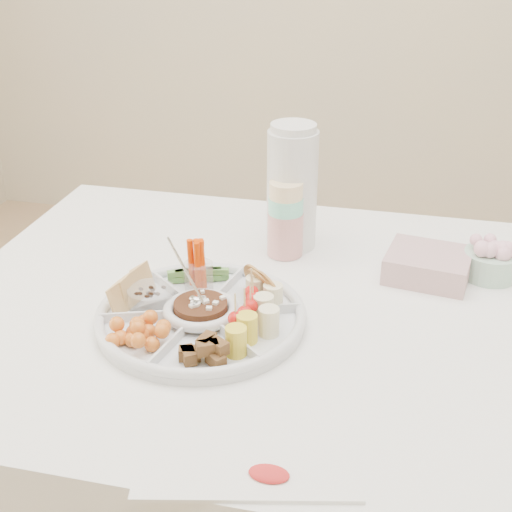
# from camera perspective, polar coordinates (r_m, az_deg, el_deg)

# --- Properties ---
(dining_table) EXTENTS (1.52, 1.02, 0.76)m
(dining_table) POSITION_cam_1_polar(r_m,az_deg,el_deg) (1.59, 5.44, -16.25)
(dining_table) COLOR white
(dining_table) RESTS_ON floor
(party_tray) EXTENTS (0.48, 0.48, 0.04)m
(party_tray) POSITION_cam_1_polar(r_m,az_deg,el_deg) (1.31, -4.43, -4.61)
(party_tray) COLOR white
(party_tray) RESTS_ON dining_table
(bean_dip) EXTENTS (0.12, 0.12, 0.04)m
(bean_dip) POSITION_cam_1_polar(r_m,az_deg,el_deg) (1.31, -4.44, -4.33)
(bean_dip) COLOR #35160C
(bean_dip) RESTS_ON party_tray
(tortillas) EXTENTS (0.13, 0.13, 0.06)m
(tortillas) POSITION_cam_1_polar(r_m,az_deg,el_deg) (1.36, 0.19, -2.18)
(tortillas) COLOR tan
(tortillas) RESTS_ON party_tray
(carrot_cucumber) EXTENTS (0.14, 0.14, 0.10)m
(carrot_cucumber) POSITION_cam_1_polar(r_m,az_deg,el_deg) (1.40, -4.67, -0.41)
(carrot_cucumber) COLOR #E23D00
(carrot_cucumber) RESTS_ON party_tray
(pita_raisins) EXTENTS (0.16, 0.16, 0.07)m
(pita_raisins) POSITION_cam_1_polar(r_m,az_deg,el_deg) (1.36, -9.31, -2.62)
(pita_raisins) COLOR tan
(pita_raisins) RESTS_ON party_tray
(cherries) EXTENTS (0.15, 0.15, 0.05)m
(cherries) POSITION_cam_1_polar(r_m,az_deg,el_deg) (1.25, -9.53, -5.86)
(cherries) COLOR orange
(cherries) RESTS_ON party_tray
(granola_chunks) EXTENTS (0.12, 0.12, 0.04)m
(granola_chunks) POSITION_cam_1_polar(r_m,az_deg,el_deg) (1.19, -4.23, -7.30)
(granola_chunks) COLOR brown
(granola_chunks) RESTS_ON party_tray
(banana_tomato) EXTENTS (0.15, 0.15, 0.10)m
(banana_tomato) POSITION_cam_1_polar(r_m,az_deg,el_deg) (1.24, 0.83, -4.46)
(banana_tomato) COLOR #EBD07C
(banana_tomato) RESTS_ON party_tray
(cup_stack) EXTENTS (0.09, 0.09, 0.21)m
(cup_stack) POSITION_cam_1_polar(r_m,az_deg,el_deg) (1.53, 2.40, 3.76)
(cup_stack) COLOR beige
(cup_stack) RESTS_ON dining_table
(thermos) EXTENTS (0.14, 0.14, 0.29)m
(thermos) POSITION_cam_1_polar(r_m,az_deg,el_deg) (1.56, 2.91, 5.65)
(thermos) COLOR silver
(thermos) RESTS_ON dining_table
(flower_bowl) EXTENTS (0.12, 0.12, 0.08)m
(flower_bowl) POSITION_cam_1_polar(r_m,az_deg,el_deg) (1.54, 18.30, -0.19)
(flower_bowl) COLOR #92BBA1
(flower_bowl) RESTS_ON dining_table
(napkin_stack) EXTENTS (0.18, 0.17, 0.05)m
(napkin_stack) POSITION_cam_1_polar(r_m,az_deg,el_deg) (1.50, 13.61, -0.72)
(napkin_stack) COLOR #BE9497
(napkin_stack) RESTS_ON dining_table
(placemat) EXTENTS (0.32, 0.17, 0.01)m
(placemat) POSITION_cam_1_polar(r_m,az_deg,el_deg) (1.01, -0.69, -17.00)
(placemat) COLOR white
(placemat) RESTS_ON dining_table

